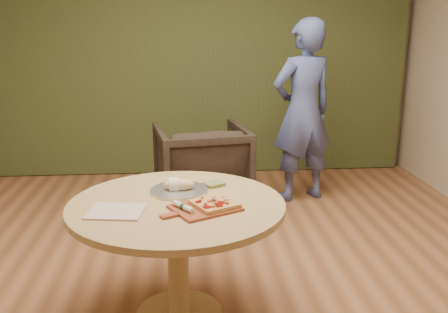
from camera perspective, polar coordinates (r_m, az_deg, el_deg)
name	(u,v)px	position (r m, az deg, el deg)	size (l,w,h in m)	color
room_shell	(220,85)	(3.00, -0.51, 8.12)	(5.04, 6.04, 2.84)	#9B633E
curtain	(202,55)	(5.89, -2.58, 11.55)	(4.80, 0.14, 2.78)	#323C1B
pedestal_table	(177,225)	(2.98, -5.37, -7.77)	(1.27, 1.27, 0.75)	tan
pizza_paddle	(203,208)	(2.81, -2.36, -5.94)	(0.47, 0.41, 0.01)	brown
flatbread_pizza	(214,204)	(2.82, -1.11, -5.42)	(0.30, 0.30, 0.04)	tan
cutlery_roll	(183,207)	(2.78, -4.69, -5.72)	(0.13, 0.17, 0.03)	silver
newspaper	(116,211)	(2.83, -12.24, -6.15)	(0.30, 0.25, 0.01)	white
serving_tray	(179,190)	(3.11, -5.15, -3.87)	(0.36, 0.36, 0.02)	silver
bread_roll	(178,185)	(3.10, -5.33, -3.24)	(0.19, 0.09, 0.09)	beige
green_packet	(214,184)	(3.20, -1.17, -3.18)	(0.12, 0.10, 0.02)	#525C29
armchair	(201,161)	(4.92, -2.59, -0.50)	(0.86, 0.80, 0.88)	black
person_standing	(303,112)	(5.02, 8.98, 5.08)	(0.66, 0.43, 1.81)	#47558D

